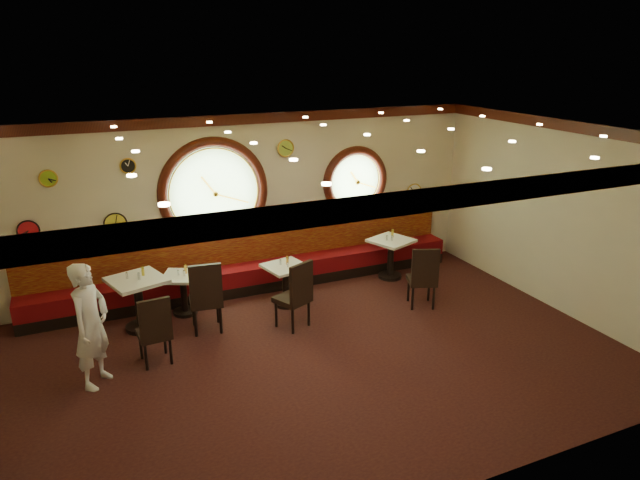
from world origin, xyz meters
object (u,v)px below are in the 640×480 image
Objects in this scene: condiment_b_pepper at (184,273)px; condiment_a_bottle at (143,271)px; waiter at (91,325)px; condiment_b_salt at (178,273)px; chair_b at (206,293)px; table_c at (286,280)px; chair_a at (155,326)px; condiment_d_pepper at (392,238)px; chair_c at (297,291)px; condiment_b_bottle at (186,269)px; condiment_c_salt at (280,262)px; condiment_c_pepper at (288,265)px; condiment_c_bottle at (287,260)px; table_a at (139,297)px; condiment_a_pepper at (139,276)px; condiment_d_salt at (387,238)px; condiment_d_bottle at (392,233)px; chair_d at (423,274)px; table_b at (184,289)px; table_d at (391,254)px; condiment_a_salt at (127,276)px.

condiment_b_pepper is 0.70m from condiment_a_bottle.
condiment_b_salt is at bearing -4.24° from waiter.
condiment_b_pepper is at bearing 110.62° from chair_b.
condiment_b_pepper reaches higher than table_c.
chair_a reaches higher than condiment_d_pepper.
chair_a is 0.93× the size of chair_c.
condiment_b_bottle reaches higher than table_c.
condiment_c_salt is at bearing 23.03° from chair_a.
condiment_c_pepper is 2.36m from condiment_a_bottle.
condiment_d_pepper is 2.24m from condiment_c_bottle.
chair_c reaches higher than condiment_c_pepper.
table_a is 9.80× the size of condiment_d_pepper.
chair_a reaches higher than condiment_a_pepper.
chair_b is 4.75× the size of condiment_c_bottle.
condiment_d_pepper is at bearing -33.01° from condiment_d_salt.
condiment_c_bottle is at bearing -9.21° from condiment_b_pepper.
condiment_b_bottle is 0.99× the size of condiment_d_bottle.
condiment_b_pepper is 1.72m from condiment_c_pepper.
table_c is 2.36m from chair_d.
chair_d is at bearing -21.70° from condiment_b_bottle.
condiment_b_bottle is (0.82, 0.33, 0.23)m from table_a.
table_b is at bearing 169.02° from condiment_c_bottle.
condiment_d_salt is (-0.10, -0.01, 0.34)m from table_d.
table_a is 9.58× the size of condiment_d_salt.
table_d is 5.98× the size of condiment_c_bottle.
condiment_a_salt is at bearing 94.79° from chair_a.
condiment_a_pepper is 2.46m from condiment_c_bottle.
condiment_d_bottle is at bearing 3.27° from condiment_a_bottle.
condiment_a_salt is 2.63m from condiment_c_bottle.
condiment_b_salt is at bearing 63.30° from chair_a.
condiment_a_bottle reaches higher than condiment_c_pepper.
condiment_b_pepper is (0.77, 0.22, 0.20)m from table_a.
table_b is 1.21× the size of chair_c.
condiment_a_salt reaches higher than table_b.
waiter reaches higher than condiment_c_bottle.
chair_a is 4.48m from chair_d.
condiment_c_salt reaches higher than table_d.
chair_c reaches higher than condiment_a_salt.
condiment_d_pepper is (4.02, -0.10, 0.09)m from condiment_b_salt.
condiment_a_pepper is at bearing -154.86° from table_b.
condiment_d_pepper reaches higher than condiment_c_pepper.
table_d is 3.97m from condiment_b_pepper.
condiment_a_pepper is at bearing -176.30° from condiment_d_salt.
chair_c is 2.65m from condiment_a_salt.
condiment_c_bottle is (-2.23, -0.25, -0.02)m from condiment_d_pepper.
condiment_c_pepper is at bearing -82.49° from table_c.
chair_d is 4.28× the size of condiment_d_bottle.
condiment_b_salt is (0.82, 0.24, -0.18)m from condiment_a_salt.
table_c is 2.25m from condiment_d_salt.
condiment_a_bottle reaches higher than condiment_b_salt.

